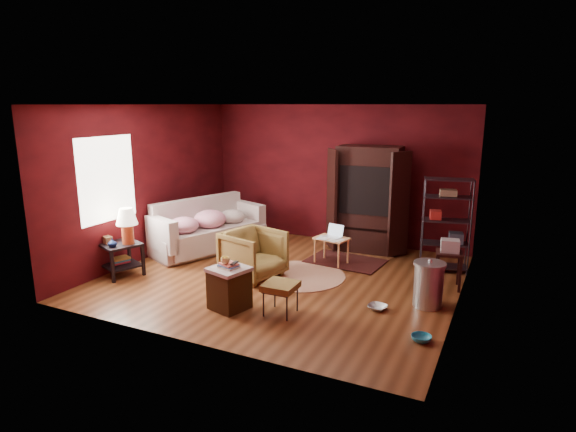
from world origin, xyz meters
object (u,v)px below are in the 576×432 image
tv_armoire (368,197)px  wire_shelving (447,221)px  sofa (208,229)px  armchair (253,252)px  side_table (124,235)px  hamper (229,287)px  laptop_desk (332,240)px

tv_armoire → wire_shelving: bearing=-24.5°
sofa → tv_armoire: size_ratio=1.09×
armchair → wire_shelving: wire_shelving is taller
wire_shelving → side_table: bearing=-164.8°
armchair → wire_shelving: bearing=-44.7°
side_table → tv_armoire: tv_armoire is taller
hamper → wire_shelving: bearing=49.5°
armchair → laptop_desk: armchair is taller
armchair → hamper: armchair is taller
wire_shelving → tv_armoire: bearing=146.1°
hamper → laptop_desk: (0.62, 2.43, 0.12)m
armchair → side_table: size_ratio=0.76×
tv_armoire → laptop_desk: bearing=-109.4°
side_table → wire_shelving: (4.78, 2.51, 0.19)m
hamper → tv_armoire: 3.71m
armchair → wire_shelving: (2.80, 1.67, 0.45)m
armchair → wire_shelving: 3.29m
hamper → laptop_desk: laptop_desk is taller
sofa → tv_armoire: 3.15m
armchair → hamper: size_ratio=1.27×
armchair → side_table: (-1.98, -0.83, 0.25)m
sofa → laptop_desk: bearing=-59.7°
sofa → hamper: (1.83, -2.14, -0.12)m
sofa → side_table: side_table is taller
side_table → hamper: bearing=-9.9°
armchair → laptop_desk: size_ratio=1.24×
tv_armoire → wire_shelving: size_ratio=1.26×
side_table → hamper: (2.29, -0.40, -0.38)m
armchair → tv_armoire: bearing=-14.3°
sofa → side_table: bearing=-171.1°
wire_shelving → laptop_desk: bearing=-178.0°
sofa → armchair: 1.77m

